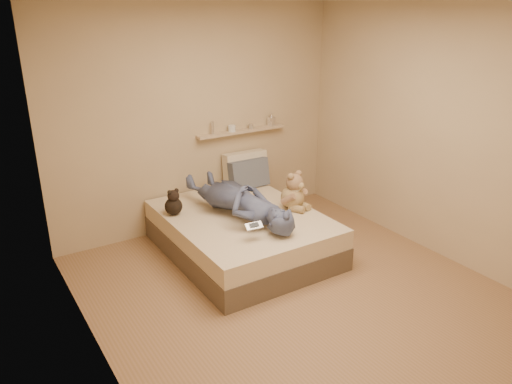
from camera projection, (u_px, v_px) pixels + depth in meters
room at (296, 161)px, 4.31m from camera, size 3.80×3.80×3.80m
bed at (242, 234)px, 5.43m from camera, size 1.50×1.90×0.45m
game_console at (254, 226)px, 4.72m from camera, size 0.18×0.09×0.06m
teddy_bear at (294, 193)px, 5.45m from camera, size 0.34×0.35×0.43m
dark_plush at (173, 204)px, 5.30m from camera, size 0.19×0.19×0.29m
pillow_cream at (245, 168)px, 6.20m from camera, size 0.56×0.22×0.41m
pillow_grey at (249, 174)px, 6.09m from camera, size 0.50×0.20×0.36m
person at (239, 200)px, 5.25m from camera, size 0.76×1.59×0.37m
wall_shelf at (242, 131)px, 6.10m from camera, size 1.20×0.12×0.03m
shelf_bottles at (252, 124)px, 6.15m from camera, size 0.90×0.09×0.16m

